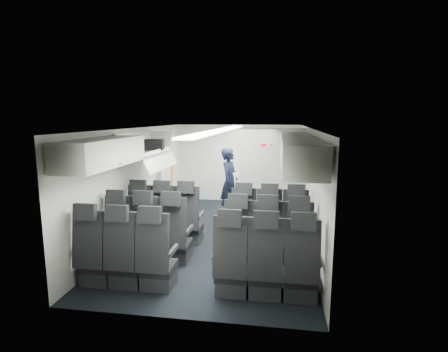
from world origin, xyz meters
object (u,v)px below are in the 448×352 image
(seat_row_front, at_px, (216,224))
(seat_row_mid, at_px, (207,241))
(carry_on_bag, at_px, (154,145))
(galley_unit, at_px, (272,170))
(flight_attendant, at_px, (230,183))
(seat_row_rear, at_px, (193,264))
(boarding_door, at_px, (166,174))

(seat_row_front, distance_m, seat_row_mid, 0.90)
(seat_row_front, distance_m, carry_on_bag, 2.06)
(seat_row_front, height_order, carry_on_bag, carry_on_bag)
(seat_row_front, distance_m, galley_unit, 3.43)
(galley_unit, relative_size, flight_attendant, 1.15)
(seat_row_rear, bearing_deg, boarding_door, 112.87)
(boarding_door, height_order, flight_attendant, boarding_door)
(seat_row_mid, relative_size, galley_unit, 1.75)
(seat_row_mid, distance_m, carry_on_bag, 2.48)
(seat_row_mid, height_order, seat_row_rear, same)
(seat_row_mid, height_order, flight_attendant, flight_attendant)
(seat_row_front, xyz_separation_m, seat_row_mid, (0.00, -0.90, 0.00))
(seat_row_front, height_order, flight_attendant, flight_attendant)
(seat_row_mid, xyz_separation_m, flight_attendant, (-0.02, 2.80, 0.42))
(seat_row_rear, xyz_separation_m, galley_unit, (0.95, 5.05, 0.55))
(carry_on_bag, bearing_deg, seat_row_mid, -56.31)
(seat_row_mid, bearing_deg, boarding_door, 118.77)
(boarding_door, xyz_separation_m, carry_on_bag, (0.27, -1.47, 0.86))
(seat_row_rear, distance_m, galley_unit, 5.17)
(flight_attendant, bearing_deg, galley_unit, -23.39)
(galley_unit, distance_m, flight_attendant, 1.67)
(galley_unit, relative_size, boarding_door, 1.02)
(seat_row_mid, bearing_deg, flight_attendant, 90.31)
(seat_row_mid, distance_m, seat_row_rear, 0.90)
(seat_row_front, relative_size, carry_on_bag, 9.18)
(seat_row_front, xyz_separation_m, seat_row_rear, (0.00, -1.80, 0.00))
(seat_row_mid, xyz_separation_m, seat_row_rear, (0.00, -0.90, 0.00))
(seat_row_rear, height_order, galley_unit, galley_unit)
(galley_unit, bearing_deg, seat_row_rear, -100.65)
(seat_row_rear, height_order, carry_on_bag, carry_on_bag)
(boarding_door, bearing_deg, seat_row_mid, -61.23)
(boarding_door, bearing_deg, carry_on_bag, -79.68)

